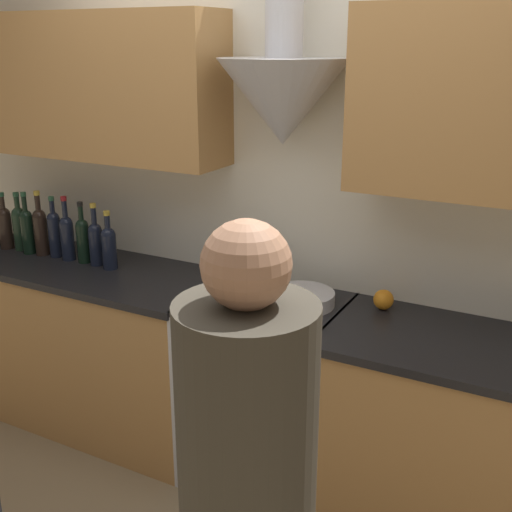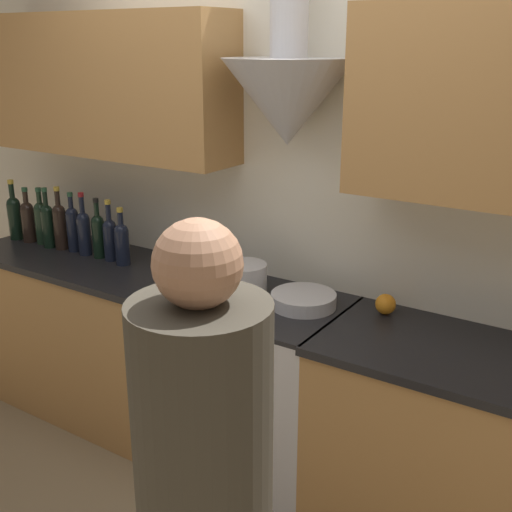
{
  "view_description": "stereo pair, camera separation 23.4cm",
  "coord_description": "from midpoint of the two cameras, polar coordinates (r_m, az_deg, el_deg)",
  "views": [
    {
      "loc": [
        1.2,
        -2.05,
        2.01
      ],
      "look_at": [
        0.0,
        0.21,
        1.15
      ],
      "focal_mm": 45.0,
      "sensor_mm": 36.0,
      "label": 1
    },
    {
      "loc": [
        1.41,
        -1.93,
        2.01
      ],
      "look_at": [
        0.0,
        0.21,
        1.15
      ],
      "focal_mm": 45.0,
      "sensor_mm": 36.0,
      "label": 2
    }
  ],
  "objects": [
    {
      "name": "ground_plane",
      "position": [
        3.12,
        0.0,
        -21.67
      ],
      "size": [
        12.0,
        12.0,
        0.0
      ],
      "primitive_type": "plane",
      "color": "#847051"
    },
    {
      "name": "wall_back",
      "position": [
        2.97,
        4.76,
        8.07
      ],
      "size": [
        8.4,
        0.56,
        2.6
      ],
      "color": "silver",
      "rests_on": "ground_plane"
    },
    {
      "name": "counter_left",
      "position": [
        3.67,
        -11.7,
        -7.02
      ],
      "size": [
        1.54,
        0.62,
        0.9
      ],
      "color": "#B27F47",
      "rests_on": "ground_plane"
    },
    {
      "name": "counter_right",
      "position": [
        2.82,
        18.81,
        -16.17
      ],
      "size": [
        1.04,
        0.62,
        0.9
      ],
      "color": "#B27F47",
      "rests_on": "ground_plane"
    },
    {
      "name": "stove_range",
      "position": [
        3.07,
        3.3,
        -11.94
      ],
      "size": [
        0.66,
        0.6,
        0.9
      ],
      "color": "silver",
      "rests_on": "ground_plane"
    },
    {
      "name": "wine_bottle_0",
      "position": [
        3.97,
        -19.11,
        3.42
      ],
      "size": [
        0.08,
        0.08,
        0.35
      ],
      "color": "black",
      "rests_on": "counter_left"
    },
    {
      "name": "wine_bottle_1",
      "position": [
        3.89,
        -18.01,
        3.09
      ],
      "size": [
        0.08,
        0.08,
        0.32
      ],
      "color": "black",
      "rests_on": "counter_left"
    },
    {
      "name": "wine_bottle_2",
      "position": [
        3.83,
        -16.9,
        3.03
      ],
      "size": [
        0.07,
        0.07,
        0.33
      ],
      "color": "black",
      "rests_on": "counter_left"
    },
    {
      "name": "wine_bottle_3",
      "position": [
        3.75,
        -16.34,
        2.78
      ],
      "size": [
        0.07,
        0.07,
        0.34
      ],
      "color": "black",
      "rests_on": "counter_left"
    },
    {
      "name": "wine_bottle_4",
      "position": [
        3.7,
        -15.32,
        2.74
      ],
      "size": [
        0.07,
        0.07,
        0.35
      ],
      "color": "black",
      "rests_on": "counter_left"
    },
    {
      "name": "wine_bottle_5",
      "position": [
        3.64,
        -14.22,
        2.52
      ],
      "size": [
        0.07,
        0.07,
        0.33
      ],
      "color": "black",
      "rests_on": "counter_left"
    },
    {
      "name": "wine_bottle_6",
      "position": [
        3.56,
        -13.25,
        2.2
      ],
      "size": [
        0.07,
        0.07,
        0.35
      ],
      "color": "black",
      "rests_on": "counter_left"
    },
    {
      "name": "wine_bottle_7",
      "position": [
        3.5,
        -11.99,
        1.94
      ],
      "size": [
        0.07,
        0.07,
        0.33
      ],
      "color": "black",
      "rests_on": "counter_left"
    },
    {
      "name": "wine_bottle_8",
      "position": [
        3.44,
        -10.96,
        1.65
      ],
      "size": [
        0.07,
        0.07,
        0.33
      ],
      "color": "black",
      "rests_on": "counter_left"
    },
    {
      "name": "wine_bottle_9",
      "position": [
        3.37,
        -9.9,
        1.24
      ],
      "size": [
        0.08,
        0.08,
        0.31
      ],
      "color": "black",
      "rests_on": "counter_left"
    },
    {
      "name": "stock_pot",
      "position": [
        2.94,
        1.24,
        -2.11
      ],
      "size": [
        0.21,
        0.21,
        0.15
      ],
      "color": "silver",
      "rests_on": "stove_range"
    },
    {
      "name": "mixing_bowl",
      "position": [
        2.84,
        6.62,
        -3.94
      ],
      "size": [
        0.29,
        0.29,
        0.06
      ],
      "color": "silver",
      "rests_on": "stove_range"
    },
    {
      "name": "orange_fruit",
      "position": [
        2.82,
        13.8,
        -4.22
      ],
      "size": [
        0.09,
        0.09,
        0.09
      ],
      "color": "orange",
      "rests_on": "counter_right"
    },
    {
      "name": "person_foreground_right",
      "position": [
        1.76,
        -0.52,
        -20.63
      ],
      "size": [
        0.35,
        0.35,
        1.64
      ],
      "color": "#473D33",
      "rests_on": "ground_plane"
    }
  ]
}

